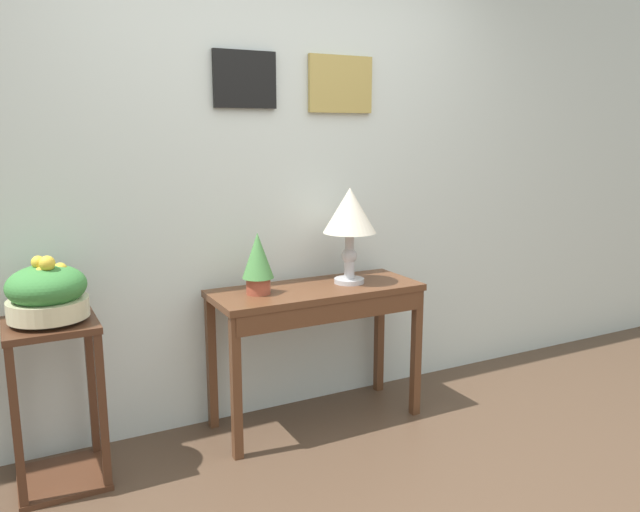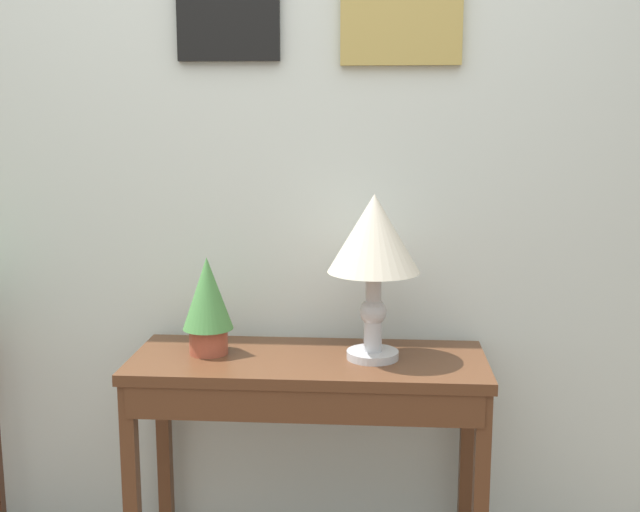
# 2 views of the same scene
# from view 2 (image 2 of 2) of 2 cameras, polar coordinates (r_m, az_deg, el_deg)

# --- Properties ---
(back_wall_with_art) EXTENTS (9.00, 0.13, 2.80)m
(back_wall_with_art) POSITION_cam_2_polar(r_m,az_deg,el_deg) (2.72, -3.25, 7.83)
(back_wall_with_art) COLOR silver
(back_wall_with_art) RESTS_ON ground
(console_table) EXTENTS (1.12, 0.44, 0.76)m
(console_table) POSITION_cam_2_polar(r_m,az_deg,el_deg) (2.52, -0.89, -9.86)
(console_table) COLOR #56331E
(console_table) RESTS_ON ground
(table_lamp) EXTENTS (0.29, 0.29, 0.52)m
(table_lamp) POSITION_cam_2_polar(r_m,az_deg,el_deg) (2.41, 3.92, 1.01)
(table_lamp) COLOR #B7B7BC
(table_lamp) RESTS_ON console_table
(potted_plant_on_console) EXTENTS (0.16, 0.16, 0.31)m
(potted_plant_on_console) POSITION_cam_2_polar(r_m,az_deg,el_deg) (2.52, -8.12, -3.27)
(potted_plant_on_console) COLOR #9E4733
(potted_plant_on_console) RESTS_ON console_table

